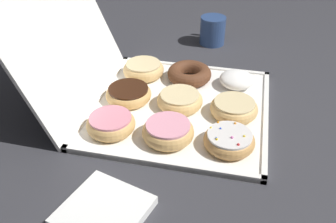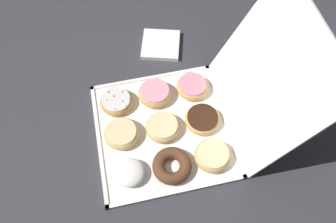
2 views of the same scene
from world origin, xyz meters
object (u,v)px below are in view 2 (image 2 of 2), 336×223
Objects in this scene: pink_frosted_donut_3 at (155,93)px; pink_frosted_donut_6 at (192,87)px; sprinkle_donut_0 at (116,101)px; glazed_ring_donut_8 at (213,155)px; donut_box at (163,130)px; napkin_stack at (161,45)px; glazed_ring_donut_4 at (161,127)px; chocolate_frosted_donut_7 at (202,120)px; powdered_filled_donut_2 at (130,173)px; glazed_ring_donut_1 at (122,133)px; chocolate_cake_ring_donut_5 at (173,166)px.

pink_frosted_donut_3 is 1.03× the size of pink_frosted_donut_6.
sprinkle_donut_0 and glazed_ring_donut_8 have the same top height.
napkin_stack is (-0.35, 0.07, 0.00)m from donut_box.
glazed_ring_donut_4 is 0.98× the size of chocolate_frosted_donut_7.
napkin_stack is at bearing 157.89° from powdered_filled_donut_2.
glazed_ring_donut_4 is at bearing -134.59° from glazed_ring_donut_8.
napkin_stack is at bearing 138.47° from sprinkle_donut_0.
glazed_ring_donut_8 is at bearing 7.38° from napkin_stack.
glazed_ring_donut_8 reaches higher than napkin_stack.
sprinkle_donut_0 is at bearing -133.95° from donut_box.
glazed_ring_donut_8 is at bearing 45.41° from glazed_ring_donut_4.
sprinkle_donut_0 reaches higher than napkin_stack.
donut_box is 3.74× the size of chocolate_frosted_donut_7.
glazed_ring_donut_4 is at bearing -11.39° from napkin_stack.
pink_frosted_donut_3 reaches higher than chocolate_frosted_donut_7.
powdered_filled_donut_2 is 0.18m from glazed_ring_donut_4.
pink_frosted_donut_3 is 0.13m from glazed_ring_donut_4.
pink_frosted_donut_6 reaches higher than glazed_ring_donut_4.
glazed_ring_donut_1 is at bearing -0.04° from sprinkle_donut_0.
glazed_ring_donut_1 is 0.99× the size of chocolate_frosted_donut_7.
sprinkle_donut_0 is 0.97× the size of glazed_ring_donut_1.
glazed_ring_donut_4 is 0.14m from chocolate_cake_ring_donut_5.
chocolate_frosted_donut_7 is 0.13m from glazed_ring_donut_8.
donut_box is at bearing 134.84° from powdered_filled_donut_2.
powdered_filled_donut_2 is at bearing -26.71° from pink_frosted_donut_3.
glazed_ring_donut_1 is 0.29m from pink_frosted_donut_6.
chocolate_cake_ring_donut_5 is (0.26, 0.00, -0.00)m from pink_frosted_donut_3.
glazed_ring_donut_1 is at bearing -117.25° from glazed_ring_donut_8.
donut_box is at bearing 60.73° from glazed_ring_donut_4.
napkin_stack is at bearing 172.41° from chocolate_cake_ring_donut_5.
donut_box is 0.19m from sprinkle_donut_0.
powdered_filled_donut_2 is (0.13, -0.13, 0.02)m from donut_box.
chocolate_frosted_donut_7 is (0.13, -0.00, -0.00)m from pink_frosted_donut_6.
chocolate_cake_ring_donut_5 is at bearing 0.10° from pink_frosted_donut_3.
sprinkle_donut_0 is 0.13m from pink_frosted_donut_3.
powdered_filled_donut_2 is at bearing -45.38° from pink_frosted_donut_6.
powdered_filled_donut_2 is 0.13m from chocolate_cake_ring_donut_5.
sprinkle_donut_0 is 0.78× the size of napkin_stack.
chocolate_cake_ring_donut_5 and pink_frosted_donut_6 have the same top height.
sprinkle_donut_0 reaches higher than glazed_ring_donut_1.
chocolate_cake_ring_donut_5 is 0.49m from napkin_stack.
glazed_ring_donut_4 reaches higher than napkin_stack.
donut_box is 0.18m from powdered_filled_donut_2.
glazed_ring_donut_4 is (0.13, 0.13, 0.00)m from sprinkle_donut_0.
powdered_filled_donut_2 is 0.75× the size of chocolate_cake_ring_donut_5.
pink_frosted_donut_6 reaches higher than napkin_stack.
chocolate_cake_ring_donut_5 is 0.29m from pink_frosted_donut_6.
napkin_stack is (-0.49, 0.06, -0.02)m from chocolate_cake_ring_donut_5.
napkin_stack is (-0.23, 0.20, -0.02)m from sprinkle_donut_0.
chocolate_frosted_donut_7 is (0.00, 0.14, -0.00)m from glazed_ring_donut_4.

